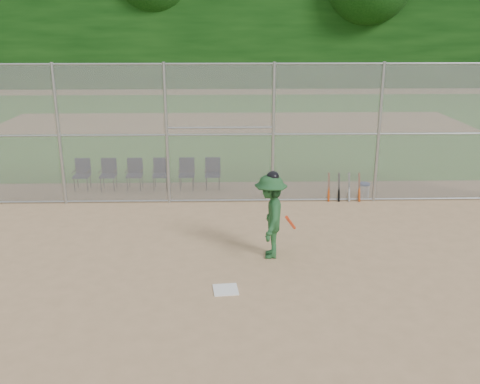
{
  "coord_description": "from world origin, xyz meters",
  "views": [
    {
      "loc": [
        -0.31,
        -9.82,
        5.04
      ],
      "look_at": [
        0.0,
        2.5,
        1.1
      ],
      "focal_mm": 40.0,
      "sensor_mm": 36.0,
      "label": 1
    }
  ],
  "objects_px": {
    "batter_at_plate": "(270,216)",
    "chair_0": "(82,175)",
    "water_cooler": "(364,190)",
    "home_plate": "(226,290)"
  },
  "relations": [
    {
      "from": "water_cooler",
      "to": "chair_0",
      "type": "bearing_deg",
      "value": 173.45
    },
    {
      "from": "batter_at_plate",
      "to": "water_cooler",
      "type": "distance_m",
      "value": 5.25
    },
    {
      "from": "home_plate",
      "to": "water_cooler",
      "type": "distance_m",
      "value": 7.07
    },
    {
      "from": "batter_at_plate",
      "to": "chair_0",
      "type": "height_order",
      "value": "batter_at_plate"
    },
    {
      "from": "home_plate",
      "to": "chair_0",
      "type": "distance_m",
      "value": 8.09
    },
    {
      "from": "water_cooler",
      "to": "chair_0",
      "type": "distance_m",
      "value": 8.68
    },
    {
      "from": "home_plate",
      "to": "chair_0",
      "type": "height_order",
      "value": "chair_0"
    },
    {
      "from": "water_cooler",
      "to": "chair_0",
      "type": "height_order",
      "value": "chair_0"
    },
    {
      "from": "home_plate",
      "to": "batter_at_plate",
      "type": "bearing_deg",
      "value": 58.0
    },
    {
      "from": "home_plate",
      "to": "batter_at_plate",
      "type": "xyz_separation_m",
      "value": [
        0.99,
        1.59,
        0.95
      ]
    }
  ]
}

